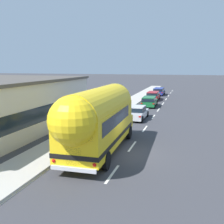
% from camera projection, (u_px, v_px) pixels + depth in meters
% --- Properties ---
extents(ground_plane, '(300.00, 300.00, 0.00)m').
position_uv_depth(ground_plane, '(127.00, 154.00, 16.48)').
color(ground_plane, '#38383D').
extents(lane_markings, '(3.57, 80.00, 0.01)m').
position_uv_depth(lane_markings, '(132.00, 115.00, 29.31)').
color(lane_markings, silver).
rests_on(lane_markings, ground).
extents(sidewalk_slab, '(2.70, 90.00, 0.15)m').
position_uv_depth(sidewalk_slab, '(104.00, 118.00, 27.25)').
color(sidewalk_slab, '#ADA89E').
rests_on(sidewalk_slab, ground).
extents(painted_bus, '(2.79, 10.74, 4.12)m').
position_uv_depth(painted_bus, '(97.00, 118.00, 15.89)').
color(painted_bus, yellow).
rests_on(painted_bus, ground).
extents(car_lead, '(2.06, 4.44, 1.37)m').
position_uv_depth(car_lead, '(136.00, 112.00, 27.00)').
color(car_lead, silver).
rests_on(car_lead, ground).
extents(car_second, '(1.97, 4.44, 1.37)m').
position_uv_depth(car_second, '(149.00, 101.00, 35.16)').
color(car_second, '#196633').
rests_on(car_second, ground).
extents(car_third, '(1.93, 4.73, 1.37)m').
position_uv_depth(car_third, '(153.00, 95.00, 41.99)').
color(car_third, '#A5191E').
rests_on(car_third, ground).
extents(car_fourth, '(1.96, 4.77, 1.37)m').
position_uv_depth(car_fourth, '(159.00, 91.00, 49.09)').
color(car_fourth, navy).
rests_on(car_fourth, ground).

